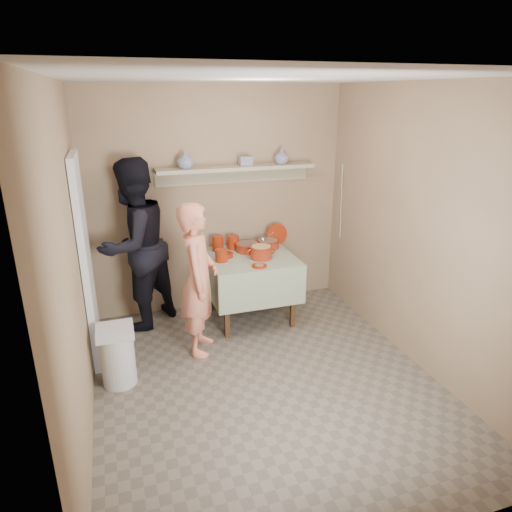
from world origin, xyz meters
name	(u,v)px	position (x,y,z in m)	size (l,w,h in m)	color
ground	(266,381)	(0.00, 0.00, 0.00)	(3.50, 3.50, 0.00)	#665D50
tile_panel	(86,262)	(-1.46, 0.95, 1.00)	(0.06, 0.70, 2.00)	silver
plate_stack_a	(218,243)	(-0.05, 1.57, 0.85)	(0.13, 0.13, 0.18)	maroon
plate_stack_b	(233,242)	(0.14, 1.58, 0.84)	(0.14, 0.14, 0.16)	maroon
bowl_stack	(221,256)	(-0.10, 1.20, 0.83)	(0.14, 0.14, 0.14)	maroon
empty_bowl	(226,255)	(-0.02, 1.32, 0.78)	(0.16, 0.16, 0.05)	maroon
propped_lid	(277,234)	(0.69, 1.59, 0.88)	(0.26, 0.26, 0.02)	maroon
vase_right	(282,156)	(0.74, 1.60, 1.81)	(0.17, 0.17, 0.18)	navy
vase_left	(185,160)	(-0.37, 1.61, 1.81)	(0.18, 0.18, 0.19)	navy
ceramic_box	(246,161)	(0.31, 1.63, 1.77)	(0.14, 0.10, 0.10)	navy
person_cook	(199,280)	(-0.44, 0.74, 0.77)	(0.56, 0.37, 1.54)	#E17F61
person_helper	(134,245)	(-0.99, 1.50, 0.94)	(0.91, 0.71, 1.88)	black
room_shell	(267,210)	(0.00, 0.00, 1.61)	(3.04, 3.54, 2.62)	#947A5A
serving_table	(250,266)	(0.25, 1.28, 0.64)	(0.97, 0.97, 0.76)	#4C2D16
cazuela_meat_a	(248,246)	(0.27, 1.44, 0.82)	(0.30, 0.30, 0.10)	maroon
cazuela_meat_b	(268,243)	(0.53, 1.48, 0.82)	(0.28, 0.28, 0.10)	maroon
ladle	(263,239)	(0.48, 1.48, 0.87)	(0.08, 0.26, 0.19)	silver
cazuela_rice	(261,251)	(0.34, 1.16, 0.85)	(0.33, 0.25, 0.14)	maroon
front_plate	(259,266)	(0.24, 0.92, 0.77)	(0.16, 0.16, 0.03)	maroon
wall_shelf	(236,170)	(0.20, 1.65, 1.67)	(1.80, 0.25, 0.21)	tan
trash_bin	(118,356)	(-1.27, 0.39, 0.28)	(0.32, 0.32, 0.56)	silver
electrical_cord	(341,202)	(1.47, 1.48, 1.25)	(0.01, 0.05, 0.90)	silver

